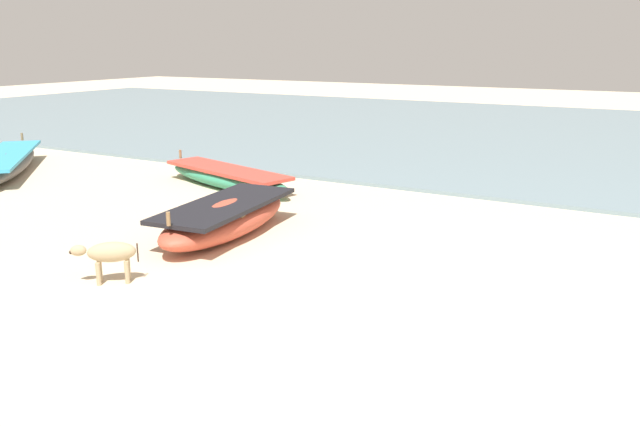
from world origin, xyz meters
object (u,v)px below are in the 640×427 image
object	(u,v)px
fishing_boat_0	(226,218)
fishing_boat_3	(227,177)
fishing_boat_2	(7,163)
calf_near_dun	(109,254)

from	to	relation	value
fishing_boat_0	fishing_boat_3	size ratio (longest dim) A/B	0.83
fishing_boat_2	calf_near_dun	world-z (taller)	fishing_boat_2
fishing_boat_2	fishing_boat_3	distance (m)	5.76
fishing_boat_0	fishing_boat_3	world-z (taller)	fishing_boat_0
fishing_boat_0	fishing_boat_2	size ratio (longest dim) A/B	0.79
fishing_boat_2	fishing_boat_3	world-z (taller)	fishing_boat_2
fishing_boat_0	fishing_boat_2	world-z (taller)	fishing_boat_0
fishing_boat_3	calf_near_dun	bearing A→B (deg)	127.89
calf_near_dun	fishing_boat_0	bearing A→B (deg)	-129.93
fishing_boat_2	fishing_boat_3	xyz separation A→B (m)	(5.60, 1.33, -0.03)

